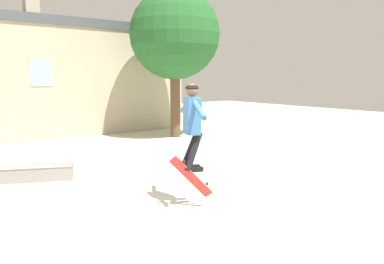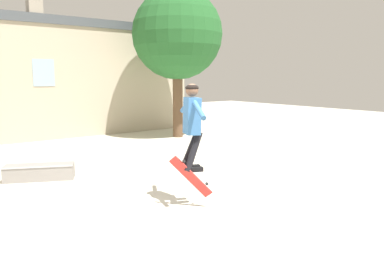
% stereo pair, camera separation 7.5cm
% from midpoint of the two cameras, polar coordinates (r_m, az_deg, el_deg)
% --- Properties ---
extents(ground_plane, '(40.00, 40.00, 0.00)m').
position_cam_midpoint_polar(ground_plane, '(6.37, -3.51, -11.46)').
color(ground_plane, beige).
extents(building_backdrop, '(12.92, 0.52, 5.49)m').
position_cam_midpoint_polar(building_backdrop, '(13.65, -23.20, 7.85)').
color(building_backdrop, '#B7A88E').
rests_on(building_backdrop, ground_plane).
extents(tree_right, '(3.16, 3.16, 5.22)m').
position_cam_midpoint_polar(tree_right, '(13.53, -2.09, 14.58)').
color(tree_right, brown).
rests_on(tree_right, ground_plane).
extents(skate_ledge, '(1.44, 0.97, 0.33)m').
position_cam_midpoint_polar(skate_ledge, '(8.56, -21.97, -5.69)').
color(skate_ledge, gray).
rests_on(skate_ledge, ground_plane).
extents(skater, '(0.54, 1.25, 1.45)m').
position_cam_midpoint_polar(skater, '(6.17, 0.36, 1.92)').
color(skater, teal).
extents(skateboard_flipping, '(0.53, 0.52, 0.74)m').
position_cam_midpoint_polar(skateboard_flipping, '(6.22, 0.17, -6.83)').
color(skateboard_flipping, red).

